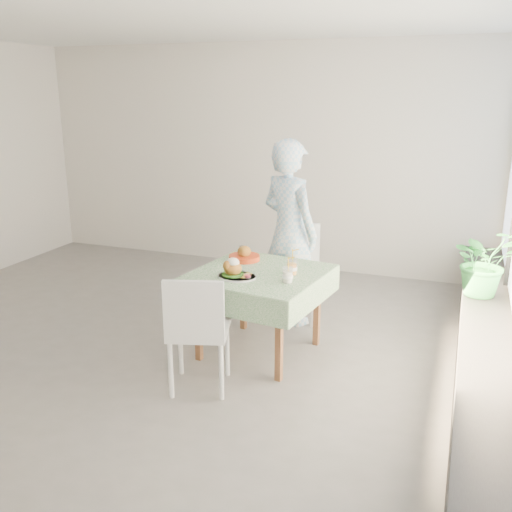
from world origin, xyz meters
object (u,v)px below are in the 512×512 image
at_px(chair_far, 295,291).
at_px(cafe_table, 259,303).
at_px(diner, 289,233).
at_px(potted_plant, 484,261).
at_px(main_dish, 235,271).
at_px(chair_near, 199,353).
at_px(juice_cup_orange, 292,268).

bearing_deg(chair_far, cafe_table, -94.41).
relative_size(diner, potted_plant, 2.96).
height_order(cafe_table, chair_far, chair_far).
bearing_deg(main_dish, diner, 81.85).
height_order(cafe_table, diner, diner).
height_order(chair_far, main_dish, chair_far).
height_order(chair_near, main_dish, chair_near).
height_order(main_dish, potted_plant, potted_plant).
xyz_separation_m(main_dish, juice_cup_orange, (0.41, 0.24, 0.01)).
relative_size(diner, juice_cup_orange, 6.87).
height_order(chair_far, chair_near, chair_far).
distance_m(cafe_table, chair_far, 0.88).
bearing_deg(diner, chair_far, -104.82).
bearing_deg(cafe_table, juice_cup_orange, 4.60).
xyz_separation_m(chair_far, diner, (-0.05, -0.06, 0.61)).
distance_m(chair_far, chair_near, 1.63).
height_order(diner, juice_cup_orange, diner).
height_order(chair_far, potted_plant, potted_plant).
height_order(juice_cup_orange, potted_plant, potted_plant).
height_order(chair_far, juice_cup_orange, juice_cup_orange).
relative_size(chair_near, juice_cup_orange, 3.56).
relative_size(main_dish, potted_plant, 0.54).
distance_m(main_dish, juice_cup_orange, 0.48).
bearing_deg(juice_cup_orange, diner, 108.80).
distance_m(cafe_table, potted_plant, 1.97).
xyz_separation_m(cafe_table, main_dish, (-0.13, -0.22, 0.34)).
xyz_separation_m(chair_near, juice_cup_orange, (0.49, 0.77, 0.52)).
xyz_separation_m(cafe_table, potted_plant, (1.78, 0.77, 0.34)).
bearing_deg(chair_far, juice_cup_orange, -75.83).
distance_m(cafe_table, chair_near, 0.80).
distance_m(diner, main_dish, 1.04).
bearing_deg(diner, cafe_table, 116.29).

